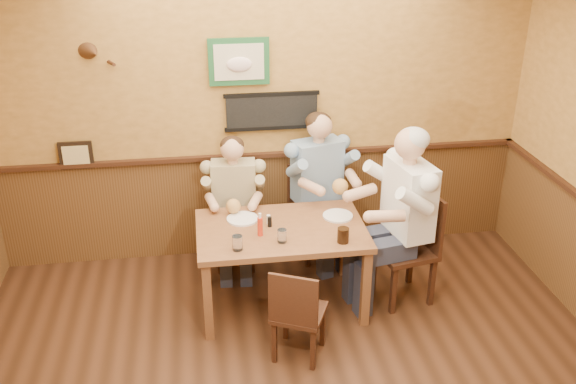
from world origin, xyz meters
The scene contains 17 objects.
room centered at (0.13, 0.17, 1.69)m, with size 5.02×5.03×2.81m.
dining_table centered at (0.04, 1.50, 0.66)m, with size 1.40×0.90×0.75m.
chair_back_left centered at (-0.30, 2.21, 0.41)m, with size 0.38×0.38×0.83m, color #3D2113, non-canonical shape.
chair_back_right centered at (0.49, 2.29, 0.46)m, with size 0.43×0.43×0.93m, color #3D2113, non-canonical shape.
chair_right_end centered at (1.10, 1.44, 0.50)m, with size 0.46×0.46×1.00m, color #3D2113, non-canonical shape.
chair_near_side centered at (0.08, 0.82, 0.40)m, with size 0.37×0.37×0.81m, color #3D2113, non-canonical shape.
diner_tan_shirt centered at (-0.30, 2.21, 0.59)m, with size 0.54×0.54×1.18m, color tan, non-canonical shape.
diner_blue_polo centered at (0.49, 2.29, 0.66)m, with size 0.61×0.61×1.32m, color #7B99B8, non-canonical shape.
diner_white_elder centered at (1.10, 1.44, 0.71)m, with size 0.66×0.66×1.43m, color white, non-canonical shape.
water_glass_left centered at (-0.35, 1.20, 0.81)m, with size 0.08×0.08×0.12m, color white.
water_glass_mid centered at (0.01, 1.27, 0.81)m, with size 0.07×0.07×0.11m, color white.
cola_tumbler centered at (0.49, 1.20, 0.81)m, with size 0.09×0.09×0.12m, color black.
hot_sauce_bottle centered at (-0.15, 1.40, 0.84)m, with size 0.04×0.04×0.18m, color red.
salt_shaker centered at (-0.06, 1.59, 0.79)m, with size 0.03×0.03×0.08m, color silver.
pepper_shaker centered at (-0.05, 1.54, 0.79)m, with size 0.03×0.03×0.09m, color black.
plate_far_left centered at (-0.27, 1.70, 0.76)m, with size 0.27×0.27×0.02m, color silver.
plate_far_right centered at (0.55, 1.63, 0.76)m, with size 0.26×0.26×0.02m, color silver.
Camera 1 is at (-0.59, -3.14, 3.28)m, focal length 40.00 mm.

